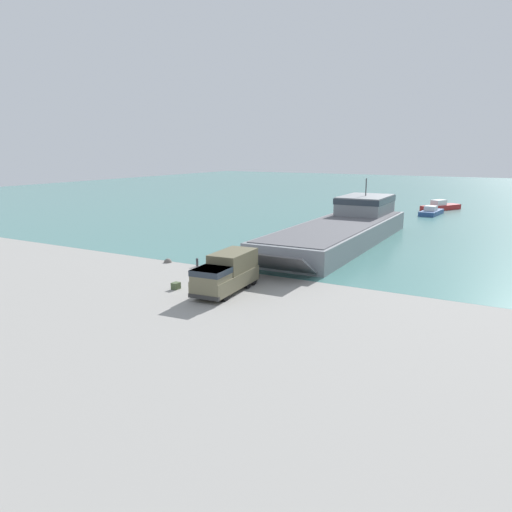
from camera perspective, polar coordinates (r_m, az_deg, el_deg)
name	(u,v)px	position (r m, az deg, el deg)	size (l,w,h in m)	color
ground_plane	(214,288)	(41.63, -4.83, -3.70)	(240.00, 240.00, 0.00)	gray
water_surface	(436,195)	(131.47, 19.86, 6.52)	(240.00, 180.00, 0.01)	#477F7A
landing_craft	(344,227)	(63.23, 10.05, 3.29)	(9.54, 36.19, 7.34)	gray
military_truck	(226,273)	(40.26, -3.41, -1.90)	(3.22, 7.50, 3.09)	#6B664C
soldier_on_ramp	(206,274)	(42.48, -5.74, -2.06)	(0.47, 0.49, 1.66)	#475638
moored_boat_a	(431,212)	(92.79, 19.39, 4.80)	(3.07, 7.31, 1.59)	navy
moored_boat_b	(440,207)	(100.70, 20.32, 5.33)	(6.31, 9.05, 1.92)	#B22323
mooring_bollard	(197,262)	(49.40, -6.74, -0.66)	(0.27, 0.27, 0.83)	#333338
cargo_crate	(176,286)	(41.73, -9.15, -3.38)	(0.55, 0.66, 0.55)	#475638
shoreline_rock_a	(223,265)	(49.70, -3.79, -1.06)	(0.85, 0.85, 0.85)	gray
shoreline_rock_b	(168,262)	(51.60, -10.04, -0.72)	(0.81, 0.81, 0.81)	#66605B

